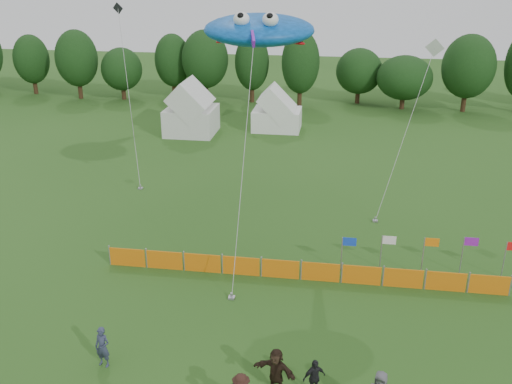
# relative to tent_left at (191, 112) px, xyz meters

# --- Properties ---
(ground) EXTENTS (160.00, 160.00, 0.00)m
(ground) POSITION_rel_tent_left_xyz_m (9.96, -32.07, -1.99)
(ground) COLOR #234C16
(ground) RESTS_ON ground
(treeline) EXTENTS (104.57, 8.78, 8.36)m
(treeline) POSITION_rel_tent_left_xyz_m (11.57, 12.86, 2.19)
(treeline) COLOR #382314
(treeline) RESTS_ON ground
(tent_left) EXTENTS (4.47, 4.47, 3.94)m
(tent_left) POSITION_rel_tent_left_xyz_m (0.00, 0.00, 0.00)
(tent_left) COLOR silver
(tent_left) RESTS_ON ground
(tent_right) EXTENTS (4.49, 3.59, 3.17)m
(tent_right) POSITION_rel_tent_left_xyz_m (7.61, 2.44, -0.39)
(tent_right) COLOR white
(tent_right) RESTS_ON ground
(barrier_fence) EXTENTS (19.90, 0.06, 1.00)m
(barrier_fence) POSITION_rel_tent_left_xyz_m (11.96, -24.56, -1.49)
(barrier_fence) COLOR orange
(barrier_fence) RESTS_ON ground
(flag_row) EXTENTS (8.73, 0.68, 2.16)m
(flag_row) POSITION_rel_tent_left_xyz_m (18.17, -22.99, -0.64)
(flag_row) COLOR gray
(flag_row) RESTS_ON ground
(spectator_a) EXTENTS (0.70, 0.53, 1.72)m
(spectator_a) POSITION_rel_tent_left_xyz_m (4.86, -32.25, -1.13)
(spectator_a) COLOR #2D324C
(spectator_a) RESTS_ON ground
(spectator_d) EXTENTS (0.97, 0.79, 1.54)m
(spectator_d) POSITION_rel_tent_left_xyz_m (13.10, -32.68, -1.22)
(spectator_d) COLOR black
(spectator_d) RESTS_ON ground
(spectator_f) EXTENTS (1.76, 1.07, 1.81)m
(spectator_f) POSITION_rel_tent_left_xyz_m (11.70, -32.65, -1.09)
(spectator_f) COLOR black
(spectator_f) RESTS_ON ground
(stingray_kite) EXTENTS (6.33, 12.79, 12.68)m
(stingray_kite) POSITION_rel_tent_left_xyz_m (9.44, -20.94, 9.70)
(stingray_kite) COLOR blue
(stingray_kite) RESTS_ON ground
(small_kite_white) EXTENTS (3.74, 4.85, 10.44)m
(small_kite_white) POSITION_rel_tent_left_xyz_m (18.07, -13.89, 4.92)
(small_kite_white) COLOR silver
(small_kite_white) RESTS_ON ground
(small_kite_dark) EXTENTS (5.17, 10.46, 11.76)m
(small_kite_dark) POSITION_rel_tent_left_xyz_m (-2.83, -7.84, 4.92)
(small_kite_dark) COLOR black
(small_kite_dark) RESTS_ON ground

